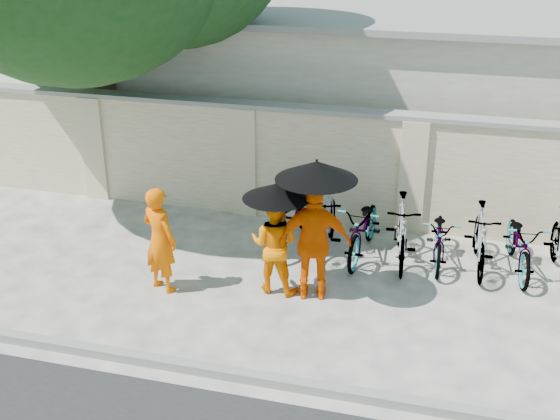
# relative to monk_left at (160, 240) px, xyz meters

# --- Properties ---
(ground) EXTENTS (80.00, 80.00, 0.00)m
(ground) POSITION_rel_monk_left_xyz_m (1.35, -0.10, -0.81)
(ground) COLOR beige
(kerb) EXTENTS (40.00, 0.16, 0.12)m
(kerb) POSITION_rel_monk_left_xyz_m (1.35, -1.80, -0.75)
(kerb) COLOR gray
(kerb) RESTS_ON ground
(compound_wall) EXTENTS (20.00, 0.30, 2.00)m
(compound_wall) POSITION_rel_monk_left_xyz_m (2.35, 3.10, 0.19)
(compound_wall) COLOR beige
(compound_wall) RESTS_ON ground
(building_behind) EXTENTS (14.00, 6.00, 3.20)m
(building_behind) POSITION_rel_monk_left_xyz_m (3.35, 6.90, 0.79)
(building_behind) COLOR beige
(building_behind) RESTS_ON ground
(monk_left) EXTENTS (0.69, 0.58, 1.62)m
(monk_left) POSITION_rel_monk_left_xyz_m (0.00, 0.00, 0.00)
(monk_left) COLOR #FF6300
(monk_left) RESTS_ON ground
(monk_center) EXTENTS (0.77, 0.63, 1.51)m
(monk_center) POSITION_rel_monk_left_xyz_m (1.62, 0.40, -0.06)
(monk_center) COLOR #FF7D00
(monk_center) RESTS_ON ground
(parasol_center) EXTENTS (0.96, 0.96, 0.88)m
(parasol_center) POSITION_rel_monk_left_xyz_m (1.67, 0.32, 0.81)
(parasol_center) COLOR black
(parasol_center) RESTS_ON ground
(monk_right) EXTENTS (1.10, 0.63, 1.77)m
(monk_right) POSITION_rel_monk_left_xyz_m (2.23, 0.34, 0.07)
(monk_right) COLOR #EE5500
(monk_right) RESTS_ON ground
(parasol_right) EXTENTS (1.13, 1.13, 1.13)m
(parasol_right) POSITION_rel_monk_left_xyz_m (2.25, 0.26, 1.19)
(parasol_right) COLOR black
(parasol_right) RESTS_ON ground
(bike_0) EXTENTS (0.87, 2.00, 1.02)m
(bike_0) POSITION_rel_monk_left_xyz_m (1.52, 1.98, -0.30)
(bike_0) COLOR #8A8EA0
(bike_0) RESTS_ON ground
(bike_1) EXTENTS (0.60, 1.80, 1.07)m
(bike_1) POSITION_rel_monk_left_xyz_m (2.12, 1.84, -0.28)
(bike_1) COLOR #8A8EA0
(bike_1) RESTS_ON ground
(bike_2) EXTENTS (0.77, 1.89, 0.97)m
(bike_2) POSITION_rel_monk_left_xyz_m (2.72, 1.84, -0.32)
(bike_2) COLOR #8A8EA0
(bike_2) RESTS_ON ground
(bike_3) EXTENTS (0.73, 1.84, 1.07)m
(bike_3) POSITION_rel_monk_left_xyz_m (3.32, 1.79, -0.27)
(bike_3) COLOR #8A8EA0
(bike_3) RESTS_ON ground
(bike_4) EXTENTS (0.65, 1.66, 0.86)m
(bike_4) POSITION_rel_monk_left_xyz_m (3.93, 1.92, -0.38)
(bike_4) COLOR #8A8EA0
(bike_4) RESTS_ON ground
(bike_5) EXTENTS (0.59, 1.72, 1.02)m
(bike_5) POSITION_rel_monk_left_xyz_m (4.53, 1.89, -0.30)
(bike_5) COLOR #8A8EA0
(bike_5) RESTS_ON ground
(bike_6) EXTENTS (0.83, 1.83, 0.93)m
(bike_6) POSITION_rel_monk_left_xyz_m (5.13, 1.94, -0.35)
(bike_6) COLOR #8A8EA0
(bike_6) RESTS_ON ground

